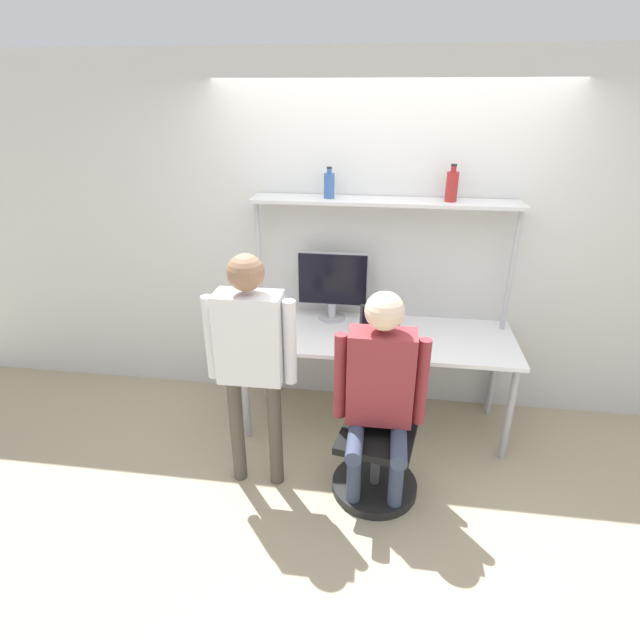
{
  "coord_description": "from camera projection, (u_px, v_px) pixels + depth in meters",
  "views": [
    {
      "loc": [
        0.04,
        -2.94,
        2.42
      ],
      "look_at": [
        -0.35,
        -0.17,
        1.13
      ],
      "focal_mm": 28.0,
      "sensor_mm": 36.0,
      "label": 1
    }
  ],
  "objects": [
    {
      "name": "cell_phone",
      "position": [
        411.0,
        348.0,
        3.49
      ],
      "size": [
        0.07,
        0.15,
        0.01
      ],
      "color": "silver",
      "rests_on": "desk"
    },
    {
      "name": "monitor",
      "position": [
        332.0,
        283.0,
        3.83
      ],
      "size": [
        0.55,
        0.21,
        0.54
      ],
      "color": "#B7B7BC",
      "rests_on": "desk"
    },
    {
      "name": "bottle_red",
      "position": [
        452.0,
        186.0,
        3.4
      ],
      "size": [
        0.08,
        0.08,
        0.25
      ],
      "color": "maroon",
      "rests_on": "shelf_unit"
    },
    {
      "name": "desk",
      "position": [
        377.0,
        343.0,
        3.72
      ],
      "size": [
        2.0,
        0.75,
        0.78
      ],
      "color": "white",
      "rests_on": "ground_plane"
    },
    {
      "name": "bottle_blue",
      "position": [
        329.0,
        185.0,
        3.51
      ],
      "size": [
        0.08,
        0.08,
        0.22
      ],
      "color": "#335999",
      "rests_on": "shelf_unit"
    },
    {
      "name": "person_seated",
      "position": [
        380.0,
        384.0,
        2.98
      ],
      "size": [
        0.57,
        0.47,
        1.4
      ],
      "color": "#38425B",
      "rests_on": "ground_plane"
    },
    {
      "name": "wall_back",
      "position": [
        383.0,
        244.0,
        3.82
      ],
      "size": [
        8.0,
        0.06,
        2.7
      ],
      "color": "silver",
      "rests_on": "ground_plane"
    },
    {
      "name": "person_standing",
      "position": [
        251.0,
        347.0,
        3.0
      ],
      "size": [
        0.56,
        0.22,
        1.6
      ],
      "color": "#4C473D",
      "rests_on": "ground_plane"
    },
    {
      "name": "office_chair",
      "position": [
        377.0,
        452.0,
        3.25
      ],
      "size": [
        0.56,
        0.56,
        0.91
      ],
      "color": "black",
      "rests_on": "ground_plane"
    },
    {
      "name": "ground_plane",
      "position": [
        370.0,
        452.0,
        3.66
      ],
      "size": [
        12.0,
        12.0,
        0.0
      ],
      "primitive_type": "plane",
      "color": "tan"
    },
    {
      "name": "shelf_unit",
      "position": [
        383.0,
        231.0,
        3.6
      ],
      "size": [
        1.9,
        0.28,
        1.72
      ],
      "color": "silver",
      "rests_on": "ground_plane"
    },
    {
      "name": "laptop",
      "position": [
        379.0,
        333.0,
        3.57
      ],
      "size": [
        0.29,
        0.26,
        0.25
      ],
      "color": "#333338",
      "rests_on": "desk"
    }
  ]
}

